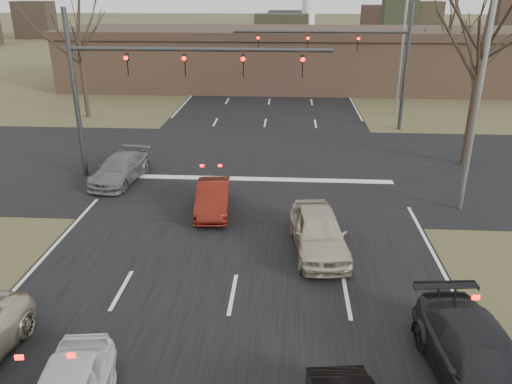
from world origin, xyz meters
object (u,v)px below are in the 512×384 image
car_grey_ahead (120,169)px  streetlight_right_near (477,77)px  car_charcoal_sedan (481,363)px  streetlight_right_far (401,37)px  mast_arm_near (141,74)px  mast_arm_far (362,52)px  car_red_ahead (213,198)px  building (294,58)px  car_silver_ahead (319,232)px

car_grey_ahead → streetlight_right_near: bearing=-1.5°
car_charcoal_sedan → car_grey_ahead: bearing=129.0°
car_charcoal_sedan → car_grey_ahead: size_ratio=1.14×
streetlight_right_far → car_charcoal_sedan: 28.07m
mast_arm_near → streetlight_right_far: (14.55, 14.00, 0.51)m
mast_arm_near → streetlight_right_far: bearing=43.9°
car_charcoal_sedan → car_grey_ahead: 18.05m
mast_arm_near → mast_arm_far: 15.17m
car_charcoal_sedan → car_red_ahead: size_ratio=1.32×
streetlight_right_far → car_grey_ahead: bearing=-137.3°
mast_arm_near → car_red_ahead: size_ratio=3.20×
building → car_red_ahead: size_ratio=11.21×
mast_arm_near → streetlight_right_far: 20.20m
mast_arm_near → car_grey_ahead: size_ratio=2.77×
mast_arm_near → car_charcoal_sedan: size_ratio=2.43×
mast_arm_far → car_red_ahead: bearing=-118.9°
car_charcoal_sedan → car_silver_ahead: car_silver_ahead is taller
building → car_grey_ahead: building is taller
car_red_ahead → car_silver_ahead: bearing=-40.9°
streetlight_right_near → streetlight_right_far: same height
building → car_charcoal_sedan: 38.74m
streetlight_right_far → car_red_ahead: bearing=-121.1°
mast_arm_near → car_red_ahead: bearing=-46.1°
building → mast_arm_near: size_ratio=3.50×
building → car_silver_ahead: building is taller
car_red_ahead → mast_arm_far: bearing=56.5°
mast_arm_far → streetlight_right_near: bearing=-78.5°
car_grey_ahead → car_silver_ahead: bearing=-27.3°
streetlight_right_far → car_grey_ahead: 22.10m
car_charcoal_sedan → mast_arm_near: bearing=124.6°
building → car_red_ahead: building is taller
mast_arm_near → mast_arm_far: size_ratio=1.09×
mast_arm_far → car_grey_ahead: 17.11m
car_red_ahead → car_charcoal_sedan: bearing=-55.9°
streetlight_right_near → car_grey_ahead: size_ratio=2.29×
mast_arm_far → streetlight_right_near: 13.28m
car_charcoal_sedan → car_grey_ahead: car_charcoal_sedan is taller
streetlight_right_far → car_silver_ahead: (-6.56, -21.02, -4.83)m
streetlight_right_far → car_red_ahead: streetlight_right_far is taller
streetlight_right_near → car_grey_ahead: streetlight_right_near is taller
mast_arm_near → car_silver_ahead: (7.99, -7.02, -4.31)m
mast_arm_near → car_grey_ahead: 4.66m
streetlight_right_near → car_red_ahead: streetlight_right_near is taller
building → streetlight_right_near: size_ratio=4.24×
mast_arm_far → car_charcoal_sedan: 23.86m
car_red_ahead → streetlight_right_far: bearing=54.3°
car_charcoal_sedan → car_silver_ahead: size_ratio=1.12×
streetlight_right_near → mast_arm_far: bearing=101.5°
mast_arm_near → streetlight_right_near: size_ratio=1.21×
mast_arm_near → car_silver_ahead: size_ratio=2.72×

